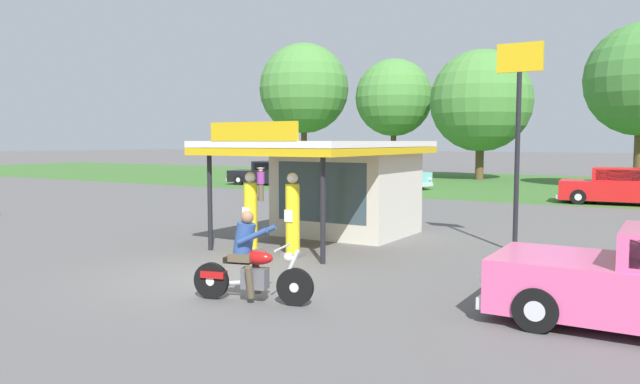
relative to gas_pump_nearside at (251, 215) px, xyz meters
The scene contains 14 objects.
ground_plane 2.95m from the gas_pump_nearside, 64.00° to the right, with size 300.00×300.00×0.00m, color #5B5959.
grass_verge_strip 27.52m from the gas_pump_nearside, 87.44° to the left, with size 120.00×24.00×0.01m, color #3D6B2D.
service_station_kiosk 3.61m from the gas_pump_nearside, 79.75° to the left, with size 4.23×6.36×3.20m.
gas_pump_nearside is the anchor object (origin of this frame).
gas_pump_offside 1.26m from the gas_pump_nearside, ahead, with size 0.44×0.44×2.02m.
motorcycle_with_rider 4.74m from the gas_pump_nearside, 52.29° to the right, with size 2.15×0.80×1.58m.
parked_car_back_row_right 18.72m from the gas_pump_nearside, 68.42° to the left, with size 5.44×2.27×1.60m.
parked_car_back_row_far_left 23.19m from the gas_pump_nearside, 124.66° to the left, with size 5.67×2.64×1.50m.
parked_car_back_row_centre_left 21.19m from the gas_pump_nearside, 105.43° to the left, with size 5.12×2.66×1.58m.
bystander_admiring_sedan 12.94m from the gas_pump_nearside, 125.74° to the left, with size 0.34×0.34×1.56m.
tree_oak_far_left 37.40m from the gas_pump_nearside, 120.70° to the left, with size 7.59×7.59×11.03m.
tree_oak_far_right 31.70m from the gas_pump_nearside, 96.35° to the left, with size 7.24×7.24×9.26m.
tree_oak_distant_spare 34.39m from the gas_pump_nearside, 108.46° to the left, with size 6.08×6.08×9.24m.
roadside_pole_sign 7.08m from the gas_pump_nearside, 31.11° to the left, with size 1.10×0.12×5.14m.
Camera 1 is at (7.97, -9.30, 2.76)m, focal length 33.84 mm.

